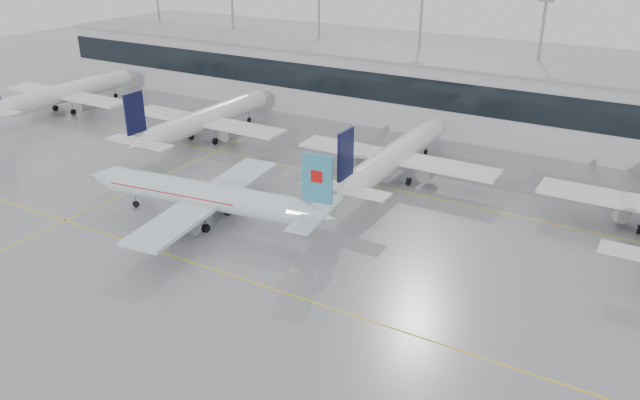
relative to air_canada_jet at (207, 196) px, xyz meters
The scene contains 12 objects.
ground 17.18m from the air_canada_jet, 31.96° to the right, with size 320.00×320.00×0.00m, color gray.
taxi_line_main 17.18m from the air_canada_jet, 31.96° to the right, with size 120.00×0.25×0.01m, color yellow.
taxi_line_north 25.71m from the air_canada_jet, 55.91° to the left, with size 120.00×0.25×0.01m, color yellow.
taxi_line_cross 17.21m from the air_canada_jet, 158.82° to the left, with size 0.25×60.00×0.01m, color yellow.
terminal 55.04m from the air_canada_jet, 74.95° to the left, with size 180.00×15.00×12.00m, color #A9A9AD.
terminal_glass 47.90m from the air_canada_jet, 72.59° to the left, with size 180.00×0.20×5.00m, color black.
terminal_roof 55.67m from the air_canada_jet, 74.95° to the left, with size 182.00×16.00×0.40m, color gray.
light_masts 61.59m from the air_canada_jet, 76.42° to the left, with size 156.40×1.00×22.60m.
air_canada_jet is the anchor object (origin of this frame).
parked_jet_a 60.98m from the air_canada_jet, 156.02° to the left, with size 29.64×36.96×11.72m.
parked_jet_b 32.30m from the air_canada_jet, 129.90° to the left, with size 29.64×36.96×11.72m.
parked_jet_c 28.60m from the air_canada_jet, 60.05° to the left, with size 29.64×36.96×11.72m.
Camera 1 is at (32.99, -44.46, 34.32)m, focal length 35.00 mm.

